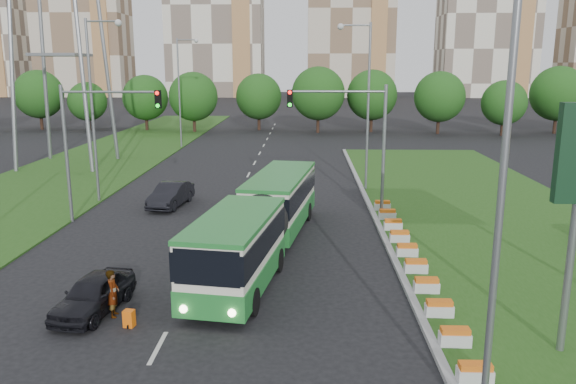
{
  "coord_description": "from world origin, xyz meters",
  "views": [
    {
      "loc": [
        1.78,
        -22.68,
        9.03
      ],
      "look_at": [
        0.92,
        5.87,
        2.6
      ],
      "focal_mm": 35.0,
      "sensor_mm": 36.0,
      "label": 1
    }
  ],
  "objects_px": {
    "articulated_bus": "(261,220)",
    "car_left_far": "(171,195)",
    "car_left_near": "(94,294)",
    "traffic_mast_left": "(92,132)",
    "pedestrian": "(113,293)",
    "traffic_mast_median": "(356,131)",
    "shopping_trolley": "(129,319)"
  },
  "relations": [
    {
      "from": "articulated_bus",
      "to": "pedestrian",
      "type": "bearing_deg",
      "value": -114.9
    },
    {
      "from": "pedestrian",
      "to": "shopping_trolley",
      "type": "distance_m",
      "value": 1.31
    },
    {
      "from": "traffic_mast_median",
      "to": "car_left_far",
      "type": "height_order",
      "value": "traffic_mast_median"
    },
    {
      "from": "articulated_bus",
      "to": "pedestrian",
      "type": "xyz_separation_m",
      "value": [
        -4.88,
        -7.28,
        -0.82
      ]
    },
    {
      "from": "pedestrian",
      "to": "traffic_mast_median",
      "type": "bearing_deg",
      "value": -44.89
    },
    {
      "from": "traffic_mast_left",
      "to": "pedestrian",
      "type": "height_order",
      "value": "traffic_mast_left"
    },
    {
      "from": "articulated_bus",
      "to": "car_left_near",
      "type": "relative_size",
      "value": 4.04
    },
    {
      "from": "pedestrian",
      "to": "articulated_bus",
      "type": "bearing_deg",
      "value": -42.53
    },
    {
      "from": "articulated_bus",
      "to": "car_left_far",
      "type": "height_order",
      "value": "articulated_bus"
    },
    {
      "from": "articulated_bus",
      "to": "car_left_far",
      "type": "xyz_separation_m",
      "value": [
        -6.67,
        9.3,
        -0.94
      ]
    },
    {
      "from": "pedestrian",
      "to": "traffic_mast_left",
      "type": "bearing_deg",
      "value": 13.49
    },
    {
      "from": "car_left_far",
      "to": "shopping_trolley",
      "type": "height_order",
      "value": "car_left_far"
    },
    {
      "from": "traffic_mast_median",
      "to": "traffic_mast_left",
      "type": "bearing_deg",
      "value": -176.23
    },
    {
      "from": "traffic_mast_median",
      "to": "articulated_bus",
      "type": "distance_m",
      "value": 8.95
    },
    {
      "from": "traffic_mast_left",
      "to": "car_left_near",
      "type": "distance_m",
      "value": 13.85
    },
    {
      "from": "traffic_mast_median",
      "to": "pedestrian",
      "type": "xyz_separation_m",
      "value": [
        -9.99,
        -13.66,
        -4.45
      ]
    },
    {
      "from": "traffic_mast_median",
      "to": "car_left_near",
      "type": "relative_size",
      "value": 1.9
    },
    {
      "from": "traffic_mast_median",
      "to": "pedestrian",
      "type": "height_order",
      "value": "traffic_mast_median"
    },
    {
      "from": "articulated_bus",
      "to": "car_left_far",
      "type": "relative_size",
      "value": 3.62
    },
    {
      "from": "shopping_trolley",
      "to": "pedestrian",
      "type": "bearing_deg",
      "value": 144.35
    },
    {
      "from": "traffic_mast_median",
      "to": "traffic_mast_left",
      "type": "xyz_separation_m",
      "value": [
        -15.16,
        -1.0,
        0.0
      ]
    },
    {
      "from": "traffic_mast_median",
      "to": "traffic_mast_left",
      "type": "height_order",
      "value": "same"
    },
    {
      "from": "car_left_far",
      "to": "shopping_trolley",
      "type": "distance_m",
      "value": 17.63
    },
    {
      "from": "traffic_mast_median",
      "to": "shopping_trolley",
      "type": "distance_m",
      "value": 17.89
    },
    {
      "from": "car_left_near",
      "to": "car_left_far",
      "type": "relative_size",
      "value": 0.9
    },
    {
      "from": "car_left_near",
      "to": "car_left_far",
      "type": "bearing_deg",
      "value": 102.99
    },
    {
      "from": "pedestrian",
      "to": "shopping_trolley",
      "type": "height_order",
      "value": "pedestrian"
    },
    {
      "from": "articulated_bus",
      "to": "traffic_mast_left",
      "type": "bearing_deg",
      "value": 160.76
    },
    {
      "from": "car_left_near",
      "to": "traffic_mast_left",
      "type": "bearing_deg",
      "value": 118.97
    },
    {
      "from": "traffic_mast_left",
      "to": "articulated_bus",
      "type": "bearing_deg",
      "value": -28.17
    },
    {
      "from": "car_left_far",
      "to": "car_left_near",
      "type": "bearing_deg",
      "value": -78.24
    },
    {
      "from": "traffic_mast_median",
      "to": "shopping_trolley",
      "type": "bearing_deg",
      "value": -122.32
    }
  ]
}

